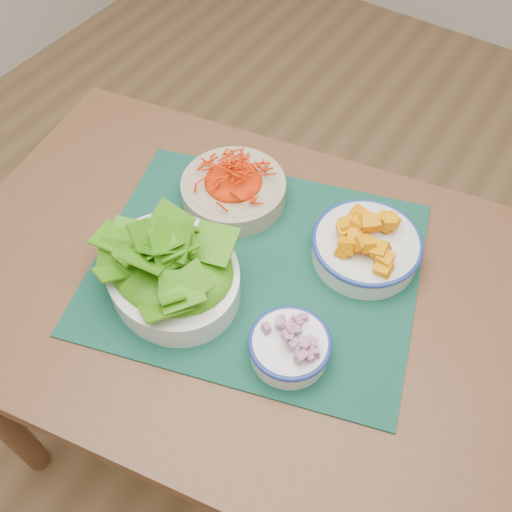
{
  "coord_description": "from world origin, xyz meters",
  "views": [
    {
      "loc": [
        0.43,
        -0.69,
        1.6
      ],
      "look_at": [
        0.1,
        -0.18,
        0.78
      ],
      "focal_mm": 40.0,
      "sensor_mm": 36.0,
      "label": 1
    }
  ],
  "objects_px": {
    "carrot_bowl": "(233,186)",
    "lettuce_bowl": "(171,268)",
    "onion_bowl": "(290,344)",
    "table": "(244,311)",
    "squash_bowl": "(367,242)",
    "placemat": "(256,266)"
  },
  "relations": [
    {
      "from": "table",
      "to": "squash_bowl",
      "type": "distance_m",
      "value": 0.28
    },
    {
      "from": "table",
      "to": "carrot_bowl",
      "type": "height_order",
      "value": "carrot_bowl"
    },
    {
      "from": "table",
      "to": "onion_bowl",
      "type": "xyz_separation_m",
      "value": [
        0.15,
        -0.08,
        0.15
      ]
    },
    {
      "from": "lettuce_bowl",
      "to": "onion_bowl",
      "type": "relative_size",
      "value": 2.33
    },
    {
      "from": "carrot_bowl",
      "to": "onion_bowl",
      "type": "distance_m",
      "value": 0.36
    },
    {
      "from": "table",
      "to": "lettuce_bowl",
      "type": "height_order",
      "value": "lettuce_bowl"
    },
    {
      "from": "lettuce_bowl",
      "to": "placemat",
      "type": "bearing_deg",
      "value": 72.6
    },
    {
      "from": "lettuce_bowl",
      "to": "onion_bowl",
      "type": "distance_m",
      "value": 0.24
    },
    {
      "from": "table",
      "to": "onion_bowl",
      "type": "bearing_deg",
      "value": -39.7
    },
    {
      "from": "squash_bowl",
      "to": "lettuce_bowl",
      "type": "relative_size",
      "value": 0.77
    },
    {
      "from": "lettuce_bowl",
      "to": "onion_bowl",
      "type": "xyz_separation_m",
      "value": [
        0.24,
        -0.0,
        -0.02
      ]
    },
    {
      "from": "placemat",
      "to": "onion_bowl",
      "type": "xyz_separation_m",
      "value": [
        0.14,
        -0.12,
        0.04
      ]
    },
    {
      "from": "carrot_bowl",
      "to": "lettuce_bowl",
      "type": "relative_size",
      "value": 0.7
    },
    {
      "from": "carrot_bowl",
      "to": "lettuce_bowl",
      "type": "bearing_deg",
      "value": -82.32
    },
    {
      "from": "table",
      "to": "carrot_bowl",
      "type": "distance_m",
      "value": 0.24
    },
    {
      "from": "table",
      "to": "placemat",
      "type": "relative_size",
      "value": 2.11
    },
    {
      "from": "placemat",
      "to": "squash_bowl",
      "type": "bearing_deg",
      "value": 22.79
    },
    {
      "from": "table",
      "to": "squash_bowl",
      "type": "bearing_deg",
      "value": 35.63
    },
    {
      "from": "carrot_bowl",
      "to": "squash_bowl",
      "type": "bearing_deg",
      "value": 2.78
    },
    {
      "from": "table",
      "to": "placemat",
      "type": "height_order",
      "value": "placemat"
    },
    {
      "from": "squash_bowl",
      "to": "carrot_bowl",
      "type": "bearing_deg",
      "value": -177.22
    },
    {
      "from": "squash_bowl",
      "to": "lettuce_bowl",
      "type": "bearing_deg",
      "value": -135.97
    }
  ]
}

